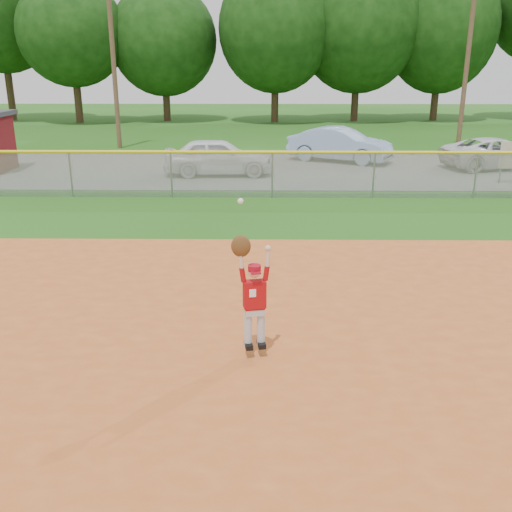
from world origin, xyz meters
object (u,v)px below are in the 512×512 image
at_px(car_blue, 340,145).
at_px(car_white_b, 497,153).
at_px(ballplayer, 253,293).
at_px(car_white_a, 219,157).

bearing_deg(car_blue, car_white_b, -77.96).
xyz_separation_m(car_blue, car_white_b, (6.41, -1.74, -0.12)).
height_order(car_white_b, ballplayer, ballplayer).
bearing_deg(car_white_a, ballplayer, -176.58).
distance_m(car_white_a, ballplayer, 15.06).
height_order(car_white_a, car_white_b, car_white_a).
xyz_separation_m(car_white_a, car_blue, (5.23, 3.48, 0.03)).
bearing_deg(car_blue, ballplayer, -163.75).
relative_size(car_blue, ballplayer, 2.05).
relative_size(car_white_a, ballplayer, 1.89).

